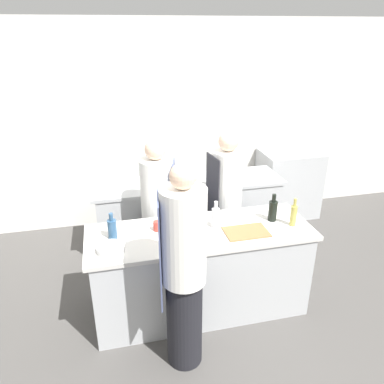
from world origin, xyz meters
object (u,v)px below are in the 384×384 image
(chef_at_prep_near, at_px, (183,272))
(bottle_wine, at_px, (294,215))
(bottle_sauce, at_px, (112,228))
(bottle_vinegar, at_px, (176,223))
(chef_at_stove, at_px, (158,212))
(chef_at_pass_far, at_px, (226,201))
(oven_range, at_px, (288,183))
(stockpot, at_px, (184,177))
(bowl_mixing_large, at_px, (111,249))
(bottle_olive_oil, at_px, (216,217))
(bowl_prep_small, at_px, (189,224))
(bottle_cooking_oil, at_px, (273,210))
(cup, at_px, (157,226))

(chef_at_prep_near, height_order, bottle_wine, chef_at_prep_near)
(bottle_sauce, bearing_deg, bottle_vinegar, -3.21)
(chef_at_prep_near, bearing_deg, bottle_wine, -59.16)
(chef_at_stove, height_order, chef_at_pass_far, chef_at_pass_far)
(oven_range, xyz_separation_m, stockpot, (-1.74, -0.64, 0.52))
(chef_at_pass_far, distance_m, bottle_sauce, 1.46)
(chef_at_prep_near, distance_m, bowl_mixing_large, 0.70)
(chef_at_pass_far, xyz_separation_m, bottle_olive_oil, (-0.33, -0.67, 0.18))
(chef_at_prep_near, xyz_separation_m, bottle_wine, (1.19, 0.50, 0.10))
(oven_range, height_order, chef_at_pass_far, chef_at_pass_far)
(bowl_prep_small, bearing_deg, bottle_vinegar, -152.63)
(bottle_olive_oil, xyz_separation_m, bottle_cooking_oil, (0.59, 0.00, 0.00))
(chef_at_pass_far, bearing_deg, bottle_vinegar, 125.22)
(cup, bearing_deg, oven_range, 36.78)
(bottle_cooking_oil, distance_m, stockpot, 1.27)
(bowl_mixing_large, bearing_deg, bottle_olive_oil, 11.39)
(bottle_cooking_oil, relative_size, bowl_prep_small, 1.36)
(bottle_cooking_oil, distance_m, bottle_sauce, 1.56)
(bottle_olive_oil, bearing_deg, chef_at_stove, 127.08)
(oven_range, relative_size, chef_at_stove, 0.61)
(bottle_vinegar, bearing_deg, stockpot, 73.91)
(chef_at_stove, relative_size, bottle_cooking_oil, 5.81)
(bottle_vinegar, distance_m, stockpot, 1.15)
(bottle_cooking_oil, bearing_deg, bottle_wine, -43.40)
(chef_at_pass_far, distance_m, bottle_wine, 0.92)
(chef_at_prep_near, bearing_deg, chef_at_stove, 8.58)
(bottle_vinegar, relative_size, cup, 2.54)
(bowl_mixing_large, height_order, stockpot, stockpot)
(bottle_sauce, distance_m, bowl_mixing_large, 0.23)
(oven_range, xyz_separation_m, bottle_vinegar, (-2.06, -1.75, 0.51))
(bottle_olive_oil, distance_m, bottle_cooking_oil, 0.59)
(oven_range, relative_size, cup, 10.43)
(chef_at_pass_far, height_order, cup, chef_at_pass_far)
(bottle_vinegar, relative_size, bottle_wine, 0.85)
(bottle_cooking_oil, bearing_deg, stockpot, 120.97)
(chef_at_prep_near, relative_size, bottle_sauce, 7.22)
(chef_at_pass_far, bearing_deg, chef_at_prep_near, 140.74)
(bottle_vinegar, bearing_deg, cup, 155.35)
(bottle_wine, distance_m, bowl_prep_small, 1.01)
(bottle_olive_oil, height_order, bottle_wine, bottle_wine)
(bottle_olive_oil, xyz_separation_m, stockpot, (-0.07, 1.09, -0.00))
(bottle_vinegar, relative_size, stockpot, 0.80)
(chef_at_prep_near, distance_m, bottle_olive_oil, 0.79)
(oven_range, relative_size, chef_at_prep_near, 0.55)
(oven_range, height_order, chef_at_stove, chef_at_stove)
(bowl_mixing_large, bearing_deg, stockpot, 54.30)
(bottle_cooking_oil, relative_size, bottle_sauce, 1.12)
(bottle_sauce, distance_m, cup, 0.42)
(chef_at_pass_far, distance_m, stockpot, 0.61)
(chef_at_stove, height_order, bottle_cooking_oil, chef_at_stove)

